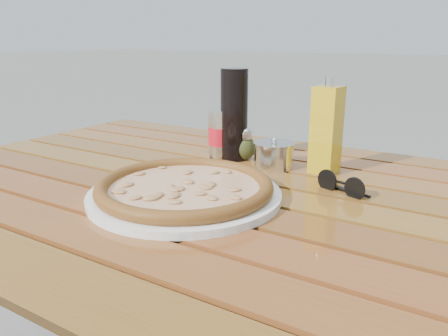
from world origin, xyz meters
The scene contains 10 objects.
table centered at (0.00, 0.00, 0.67)m, with size 1.40×0.90×0.75m.
plate centered at (-0.01, -0.10, 0.76)m, with size 0.36×0.36×0.01m, color white.
pizza centered at (-0.01, -0.10, 0.77)m, with size 0.38×0.38×0.03m.
pepper_shaker centered at (-0.11, 0.19, 0.79)m, with size 0.07×0.07×0.08m.
oregano_shaker centered at (-0.05, 0.19, 0.79)m, with size 0.07×0.07×0.08m.
dark_bottle centered at (-0.07, 0.19, 0.86)m, with size 0.07×0.07×0.22m, color black.
soda_can centered at (-0.11, 0.19, 0.81)m, with size 0.08×0.08×0.12m.
olive_oil_cruet centered at (0.15, 0.20, 0.85)m, with size 0.06×0.06×0.21m.
parmesan_tin centered at (0.04, 0.17, 0.78)m, with size 0.11×0.11×0.07m.
sunglasses centered at (0.23, 0.08, 0.77)m, with size 0.11×0.05×0.04m.
Camera 1 is at (0.45, -0.72, 1.04)m, focal length 35.00 mm.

